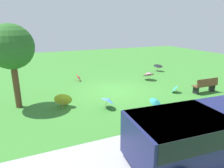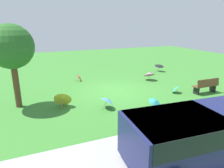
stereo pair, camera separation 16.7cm
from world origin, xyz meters
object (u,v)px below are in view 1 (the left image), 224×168
parasol_purple_0 (158,65)px  parasol_pink_0 (148,74)px  parasol_yellow_0 (63,99)px  parasol_red_1 (79,77)px  van_dark (200,132)px  shade_tree (11,47)px  parasol_teal_1 (156,101)px  parasol_blue_0 (108,100)px  parasol_teal_0 (175,88)px  park_bench (205,85)px

parasol_purple_0 → parasol_pink_0: bearing=41.4°
parasol_yellow_0 → parasol_red_1: size_ratio=1.56×
van_dark → parasol_red_1: (1.03, -10.06, -0.64)m
shade_tree → parasol_red_1: size_ratio=6.22×
parasol_purple_0 → parasol_pink_0: (2.38, 2.09, -0.05)m
shade_tree → parasol_teal_1: size_ratio=6.02×
van_dark → parasol_blue_0: 4.82m
van_dark → parasol_teal_0: 6.41m
van_dark → parasol_pink_0: van_dark is taller
parasol_teal_0 → parasol_yellow_0: parasol_yellow_0 is taller
parasol_teal_1 → parasol_pink_0: size_ratio=0.72×
parasol_teal_0 → parasol_pink_0: size_ratio=0.75×
shade_tree → parasol_purple_0: (-11.07, -3.84, -2.43)m
parasol_teal_0 → parasol_pink_0: 3.06m
parasol_teal_0 → parasol_red_1: (4.61, -4.79, 0.02)m
van_dark → parasol_red_1: bearing=-84.2°
parasol_purple_0 → parasol_red_1: parasol_purple_0 is taller
parasol_purple_0 → parasol_blue_0: (7.06, 5.72, -0.09)m
parasol_teal_1 → parasol_yellow_0: bearing=-26.4°
park_bench → parasol_teal_0: 1.81m
shade_tree → parasol_teal_0: (-8.57, 1.31, -2.69)m
parasol_blue_0 → parasol_teal_0: bearing=-172.8°
shade_tree → parasol_yellow_0: bearing=159.1°
parasol_teal_0 → parasol_teal_1: bearing=31.6°
parasol_teal_0 → parasol_blue_0: parasol_blue_0 is taller
parasol_red_1 → parasol_blue_0: size_ratio=0.72×
parasol_teal_0 → parasol_yellow_0: size_ratio=0.70×
shade_tree → park_bench: bearing=168.5°
van_dark → parasol_teal_1: 3.98m
shade_tree → parasol_blue_0: (-4.01, 1.88, -2.52)m
van_dark → shade_tree: 8.50m
shade_tree → parasol_yellow_0: size_ratio=3.99×
shade_tree → parasol_red_1: shade_tree is taller
parasol_teal_1 → parasol_blue_0: 2.31m
van_dark → parasol_yellow_0: (2.94, -5.80, -0.50)m
van_dark → parasol_blue_0: size_ratio=5.29×
parasol_teal_1 → parasol_pink_0: 5.22m
parasol_purple_0 → parasol_pink_0: 3.17m
parasol_teal_0 → parasol_blue_0: 4.59m
park_bench → parasol_blue_0: 6.18m
shade_tree → parasol_teal_0: bearing=171.3°
parasol_teal_1 → parasol_red_1: (2.17, -6.28, -0.08)m
parasol_yellow_0 → shade_tree: bearing=-20.9°
parasol_purple_0 → parasol_pink_0: parasol_purple_0 is taller
van_dark → parasol_pink_0: bearing=-114.0°
parasol_teal_1 → parasol_red_1: size_ratio=1.03×
parasol_purple_0 → parasol_red_1: 7.12m
parasol_yellow_0 → parasol_red_1: (-1.91, -4.26, -0.14)m
shade_tree → parasol_purple_0: shade_tree is taller
parasol_teal_0 → parasol_yellow_0: bearing=-4.6°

